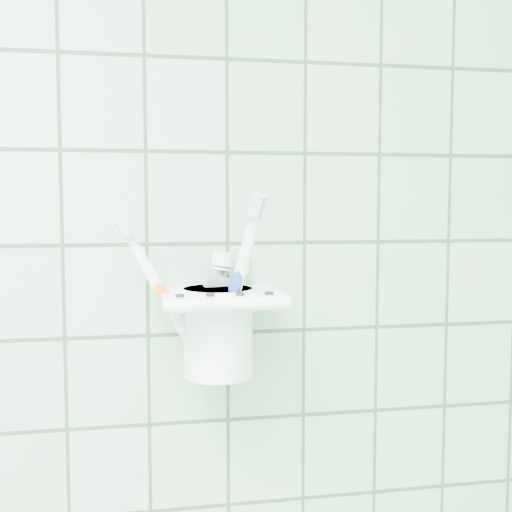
{
  "coord_description": "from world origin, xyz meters",
  "views": [
    {
      "loc": [
        0.55,
        0.46,
        1.4
      ],
      "look_at": [
        0.67,
        1.1,
        1.35
      ],
      "focal_mm": 45.0,
      "sensor_mm": 36.0,
      "label": 1
    }
  ],
  "objects_px": {
    "holder_bracket": "(221,299)",
    "cup": "(218,328)",
    "toothbrush_blue": "(232,281)",
    "toothbrush_pink": "(206,284)",
    "toothbrush_orange": "(214,278)",
    "toothpaste_tube": "(207,300)"
  },
  "relations": [
    {
      "from": "toothbrush_orange",
      "to": "cup",
      "type": "bearing_deg",
      "value": 85.98
    },
    {
      "from": "holder_bracket",
      "to": "toothbrush_blue",
      "type": "height_order",
      "value": "toothbrush_blue"
    },
    {
      "from": "toothbrush_pink",
      "to": "toothbrush_orange",
      "type": "relative_size",
      "value": 0.92
    },
    {
      "from": "toothbrush_pink",
      "to": "toothbrush_blue",
      "type": "relative_size",
      "value": 0.97
    },
    {
      "from": "toothbrush_pink",
      "to": "toothbrush_orange",
      "type": "bearing_deg",
      "value": 10.3
    },
    {
      "from": "holder_bracket",
      "to": "toothbrush_pink",
      "type": "distance_m",
      "value": 0.03
    },
    {
      "from": "holder_bracket",
      "to": "toothbrush_blue",
      "type": "distance_m",
      "value": 0.02
    },
    {
      "from": "cup",
      "to": "holder_bracket",
      "type": "bearing_deg",
      "value": -59.23
    },
    {
      "from": "holder_bracket",
      "to": "toothpaste_tube",
      "type": "height_order",
      "value": "toothpaste_tube"
    },
    {
      "from": "toothbrush_pink",
      "to": "toothpaste_tube",
      "type": "height_order",
      "value": "toothbrush_pink"
    },
    {
      "from": "holder_bracket",
      "to": "toothbrush_orange",
      "type": "relative_size",
      "value": 0.65
    },
    {
      "from": "toothpaste_tube",
      "to": "toothbrush_pink",
      "type": "bearing_deg",
      "value": -114.57
    },
    {
      "from": "toothbrush_pink",
      "to": "toothpaste_tube",
      "type": "distance_m",
      "value": 0.03
    },
    {
      "from": "holder_bracket",
      "to": "cup",
      "type": "height_order",
      "value": "same"
    },
    {
      "from": "toothbrush_orange",
      "to": "toothpaste_tube",
      "type": "distance_m",
      "value": 0.03
    },
    {
      "from": "toothbrush_blue",
      "to": "toothpaste_tube",
      "type": "distance_m",
      "value": 0.04
    },
    {
      "from": "toothpaste_tube",
      "to": "cup",
      "type": "bearing_deg",
      "value": -63.97
    },
    {
      "from": "cup",
      "to": "toothbrush_pink",
      "type": "height_order",
      "value": "toothbrush_pink"
    },
    {
      "from": "holder_bracket",
      "to": "toothbrush_pink",
      "type": "height_order",
      "value": "toothbrush_pink"
    },
    {
      "from": "cup",
      "to": "toothbrush_blue",
      "type": "bearing_deg",
      "value": -36.66
    },
    {
      "from": "toothbrush_blue",
      "to": "toothbrush_orange",
      "type": "relative_size",
      "value": 0.95
    },
    {
      "from": "toothbrush_blue",
      "to": "toothbrush_orange",
      "type": "bearing_deg",
      "value": 175.76
    }
  ]
}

